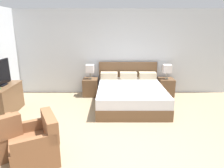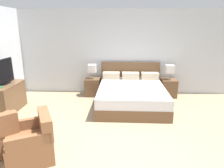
% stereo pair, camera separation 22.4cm
% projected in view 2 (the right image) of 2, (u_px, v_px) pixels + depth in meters
% --- Properties ---
extents(ground_plane, '(10.82, 10.82, 0.00)m').
position_uv_depth(ground_plane, '(111.00, 165.00, 3.12)').
color(ground_plane, '#998466').
extents(wall_back, '(7.30, 0.06, 2.61)m').
position_uv_depth(wall_back, '(117.00, 53.00, 6.25)').
color(wall_back, silver).
rests_on(wall_back, ground).
extents(bed, '(1.83, 2.12, 1.02)m').
position_uv_depth(bed, '(131.00, 94.00, 5.48)').
color(bed, brown).
rests_on(bed, ground).
extents(nightstand_left, '(0.45, 0.47, 0.54)m').
position_uv_depth(nightstand_left, '(93.00, 87.00, 6.26)').
color(nightstand_left, brown).
rests_on(nightstand_left, ground).
extents(nightstand_right, '(0.45, 0.47, 0.54)m').
position_uv_depth(nightstand_right, '(168.00, 88.00, 6.15)').
color(nightstand_right, brown).
rests_on(nightstand_right, ground).
extents(table_lamp_left, '(0.24, 0.24, 0.44)m').
position_uv_depth(table_lamp_left, '(92.00, 69.00, 6.10)').
color(table_lamp_left, gray).
rests_on(table_lamp_left, nightstand_left).
extents(table_lamp_right, '(0.24, 0.24, 0.44)m').
position_uv_depth(table_lamp_right, '(170.00, 69.00, 5.99)').
color(table_lamp_right, gray).
rests_on(table_lamp_right, nightstand_right).
extents(dresser, '(0.54, 1.05, 0.71)m').
position_uv_depth(dresser, '(7.00, 97.00, 5.04)').
color(dresser, brown).
rests_on(dresser, ground).
extents(tv, '(0.18, 0.83, 0.62)m').
position_uv_depth(tv, '(3.00, 72.00, 4.89)').
color(tv, black).
rests_on(tv, dresser).
extents(armchair_companion, '(0.92, 0.92, 0.76)m').
position_uv_depth(armchair_companion, '(32.00, 143.00, 3.21)').
color(armchair_companion, brown).
rests_on(armchair_companion, ground).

